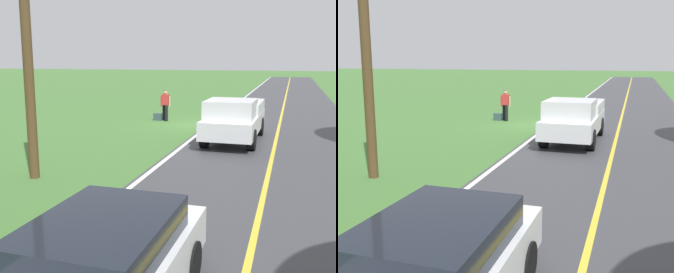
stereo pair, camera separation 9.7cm
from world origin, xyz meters
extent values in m
plane|color=#427033|center=(0.00, 0.00, 0.00)|extent=(200.00, 200.00, 0.00)
cube|color=#3D3D42|center=(-4.40, 0.00, 0.00)|extent=(7.30, 120.00, 0.00)
cube|color=silver|center=(-0.93, 0.00, 0.01)|extent=(0.16, 117.60, 0.00)
cube|color=gold|center=(-4.40, 0.00, 0.01)|extent=(0.14, 117.60, 0.00)
cylinder|color=black|center=(1.63, -0.82, 0.44)|extent=(0.18, 0.18, 0.88)
cylinder|color=black|center=(1.85, -1.07, 0.44)|extent=(0.18, 0.18, 0.88)
cube|color=red|center=(1.74, -0.94, 1.17)|extent=(0.41, 0.27, 0.58)
sphere|color=tan|center=(1.74, -0.94, 1.57)|extent=(0.23, 0.23, 0.23)
sphere|color=#4C564C|center=(1.74, -0.94, 1.65)|extent=(0.20, 0.20, 0.20)
cube|color=black|center=(1.73, -1.14, 1.20)|extent=(0.33, 0.21, 0.44)
cylinder|color=tan|center=(1.48, -0.92, 1.06)|extent=(0.10, 0.10, 0.58)
cylinder|color=tan|center=(2.00, -0.93, 1.06)|extent=(0.10, 0.10, 0.58)
cube|color=#384C56|center=(2.16, -0.91, 0.20)|extent=(0.47, 0.21, 0.40)
cube|color=silver|center=(-2.71, 3.60, 0.75)|extent=(2.08, 5.43, 0.70)
cube|color=silver|center=(-2.69, 4.79, 1.46)|extent=(1.87, 2.19, 0.72)
cube|color=black|center=(-2.69, 4.79, 1.53)|extent=(1.70, 1.32, 0.43)
cube|color=silver|center=(-3.66, 2.53, 1.33)|extent=(0.14, 3.03, 0.45)
cube|color=silver|center=(-1.78, 2.51, 1.33)|extent=(0.14, 3.03, 0.45)
cube|color=silver|center=(-2.75, 1.01, 1.33)|extent=(1.84, 0.13, 0.45)
cylinder|color=black|center=(-3.58, 5.36, 0.40)|extent=(0.31, 0.80, 0.80)
cylinder|color=black|center=(-1.78, 5.34, 0.40)|extent=(0.31, 0.80, 0.80)
cylinder|color=black|center=(-3.63, 2.06, 0.40)|extent=(0.31, 0.80, 0.80)
cylinder|color=black|center=(-1.83, 2.04, 0.40)|extent=(0.31, 0.80, 0.80)
cube|color=black|center=(-2.73, 16.34, 1.18)|extent=(1.65, 2.39, 0.46)
cylinder|color=black|center=(-3.59, 15.15, 0.33)|extent=(0.25, 0.66, 0.66)
cylinder|color=black|center=(-1.90, 15.13, 0.33)|extent=(0.25, 0.66, 0.66)
cylinder|color=brown|center=(2.08, 10.86, 3.83)|extent=(0.28, 0.28, 7.67)
camera|label=1|loc=(-4.96, 20.90, 3.40)|focal=44.47mm
camera|label=2|loc=(-5.05, 20.87, 3.40)|focal=44.47mm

